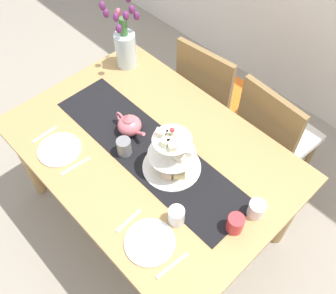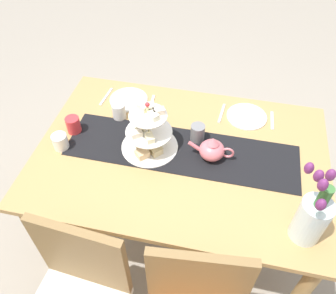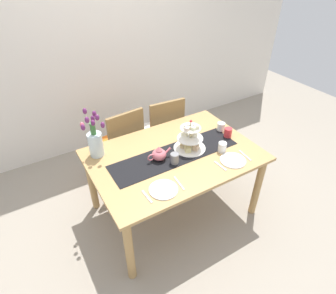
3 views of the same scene
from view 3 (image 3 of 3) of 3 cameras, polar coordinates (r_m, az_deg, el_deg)
ground_plane at (r=3.08m, az=1.07°, el=-12.35°), size 8.00×8.00×0.00m
room_wall_rear at (r=3.68m, az=-12.97°, el=19.22°), size 6.00×0.08×2.60m
dining_table at (r=2.64m, az=1.22°, el=-3.09°), size 1.52×1.05×0.73m
chair_left at (r=3.20m, az=-9.17°, el=1.15°), size 0.46×0.46×0.91m
chair_right at (r=3.38m, az=-0.98°, el=3.76°), size 0.45×0.45×0.91m
table_runner at (r=2.57m, az=1.39°, el=-1.52°), size 1.22×0.33×0.00m
tiered_cake_stand at (r=2.61m, az=4.49°, el=1.42°), size 0.30×0.30×0.30m
teapot at (r=2.48m, az=-1.84°, el=-1.46°), size 0.24×0.13×0.14m
tulip_vase at (r=2.57m, az=-14.55°, el=1.29°), size 0.19×0.20×0.45m
cream_jug at (r=2.95m, az=10.67°, el=4.07°), size 0.08×0.08×0.08m
dinner_plate_left at (r=2.23m, az=-0.92°, el=-8.59°), size 0.23×0.23×0.01m
fork_left at (r=2.18m, az=-4.27°, el=-9.97°), size 0.02×0.15×0.01m
knife_left at (r=2.28m, az=2.25°, el=-7.31°), size 0.03×0.17×0.01m
dinner_plate_right at (r=2.57m, az=13.00°, el=-2.64°), size 0.23×0.23×0.01m
fork_right at (r=2.49m, az=10.51°, el=-3.76°), size 0.02×0.15×0.01m
knife_right at (r=2.66m, az=15.32°, el=-1.64°), size 0.03×0.17×0.01m
mug_grey at (r=2.45m, az=1.36°, el=-2.31°), size 0.08×0.08×0.09m
mug_white_text at (r=2.63m, az=10.92°, el=-0.04°), size 0.08×0.08×0.09m
mug_orange at (r=2.85m, az=12.03°, el=2.87°), size 0.08×0.08×0.09m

